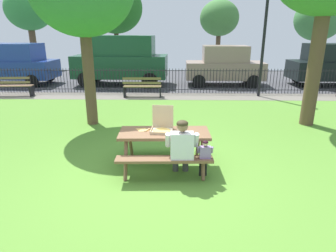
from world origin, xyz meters
TOP-DOWN VIEW (x-y plane):
  - ground at (0.00, 1.95)m, footprint 28.00×11.90m
  - cobblestone_walkway at (0.00, 7.20)m, footprint 28.00×1.40m
  - street_asphalt at (0.00, 11.84)m, footprint 28.00×7.88m
  - picnic_table_foreground at (0.12, 0.37)m, footprint 1.85×1.54m
  - pizza_box_open at (0.07, 0.45)m, footprint 0.46×0.48m
  - pizza_slice_on_table at (-0.31, 0.48)m, footprint 0.30×0.26m
  - adult_at_table at (0.46, -0.12)m, footprint 0.62×0.60m
  - child_at_table at (0.89, -0.14)m, footprint 0.30×0.29m
  - iron_fence_streetside at (-0.00, 7.90)m, footprint 23.80×0.03m
  - park_bench_left at (-6.62, 7.06)m, footprint 1.63×0.60m
  - park_bench_center at (-1.06, 7.06)m, footprint 1.61×0.48m
  - lamp_post_walkway at (3.92, 7.33)m, footprint 0.28×0.28m
  - parked_car_far_left at (-8.24, 10.03)m, footprint 4.68×2.13m
  - parked_car_left at (-2.47, 10.03)m, footprint 4.77×2.22m
  - parked_car_center at (2.84, 10.03)m, footprint 3.93×1.89m
  - far_tree_left at (-10.45, 17.58)m, footprint 3.35×3.35m
  - far_tree_midleft at (-4.09, 17.58)m, footprint 3.98×3.98m
  - far_tree_center at (3.51, 17.58)m, footprint 2.82×2.82m
  - far_tree_midright at (10.67, 17.58)m, footprint 3.38×3.38m

SIDE VIEW (x-z plane):
  - ground at x=0.00m, z-range -0.02..0.00m
  - street_asphalt at x=0.00m, z-range -0.01..0.00m
  - cobblestone_walkway at x=0.00m, z-range -0.01..0.00m
  - park_bench_left at x=-6.62m, z-range -0.01..0.84m
  - park_bench_center at x=-1.06m, z-range -0.01..0.84m
  - child_at_table at x=0.89m, z-range 0.09..0.89m
  - iron_fence_streetside at x=0.00m, z-range 0.01..1.11m
  - picnic_table_foreground at x=0.12m, z-range 0.20..0.99m
  - adult_at_table at x=0.46m, z-range 0.06..1.25m
  - pizza_slice_on_table at x=-0.31m, z-range 0.77..0.79m
  - pizza_box_open at x=0.07m, z-range 0.62..1.11m
  - parked_car_center at x=2.84m, z-range 0.02..2.00m
  - parked_car_far_left at x=-8.24m, z-range 0.06..2.14m
  - parked_car_left at x=-2.47m, z-range 0.08..2.54m
  - lamp_post_walkway at x=3.92m, z-range 0.46..4.85m
  - far_tree_midright at x=10.67m, z-range 0.94..5.94m
  - far_tree_center at x=3.51m, z-range 1.11..5.95m
  - far_tree_left at x=-10.45m, z-range 1.29..7.00m
  - far_tree_midleft at x=-4.09m, z-range 1.21..7.26m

